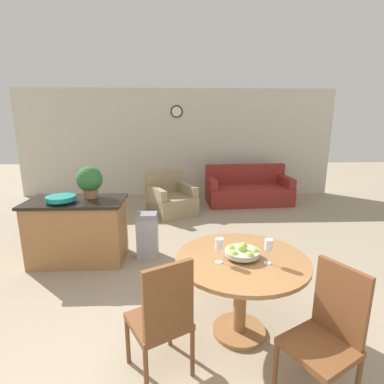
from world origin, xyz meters
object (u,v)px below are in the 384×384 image
(wine_glass_left, at_px, (219,245))
(armchair, at_px, (170,200))
(kitchen_island, at_px, (78,231))
(trash_bin, at_px, (147,235))
(couch, at_px, (248,190))
(potted_plant, at_px, (90,181))
(dining_chair_near_left, at_px, (163,316))
(dining_chair_near_right, at_px, (328,331))
(dining_table, at_px, (241,275))
(fruit_bowl, at_px, (242,252))
(teal_bowl, at_px, (61,198))
(wine_glass_right, at_px, (269,246))

(wine_glass_left, bearing_deg, armchair, 98.08)
(kitchen_island, bearing_deg, trash_bin, 5.58)
(couch, bearing_deg, potted_plant, -140.06)
(trash_bin, relative_size, couch, 0.33)
(wine_glass_left, bearing_deg, dining_chair_near_left, -139.91)
(dining_chair_near_right, relative_size, wine_glass_left, 4.61)
(wine_glass_left, bearing_deg, dining_table, 19.99)
(dining_table, height_order, fruit_bowl, fruit_bowl)
(wine_glass_left, distance_m, armchair, 3.91)
(dining_chair_near_left, xyz_separation_m, armchair, (-0.08, 4.21, -0.25))
(dining_chair_near_left, distance_m, teal_bowl, 2.45)
(armchair, bearing_deg, trash_bin, -124.18)
(fruit_bowl, bearing_deg, dining_table, 85.31)
(kitchen_island, bearing_deg, fruit_bowl, -38.55)
(dining_chair_near_right, height_order, kitchen_island, dining_chair_near_right)
(dining_chair_near_left, distance_m, armchair, 4.22)
(kitchen_island, relative_size, teal_bowl, 3.44)
(armchair, bearing_deg, fruit_bowl, -105.36)
(teal_bowl, bearing_deg, armchair, 58.99)
(dining_table, relative_size, couch, 0.59)
(dining_table, xyz_separation_m, dining_chair_near_left, (-0.68, -0.47, -0.05))
(dining_chair_near_left, xyz_separation_m, potted_plant, (-1.12, 2.17, 0.59))
(dining_chair_near_right, distance_m, trash_bin, 2.79)
(fruit_bowl, distance_m, wine_glass_left, 0.25)
(dining_table, xyz_separation_m, armchair, (-0.76, 3.74, -0.30))
(dining_chair_near_left, distance_m, wine_glass_left, 0.72)
(teal_bowl, bearing_deg, dining_chair_near_left, -53.30)
(wine_glass_right, height_order, potted_plant, potted_plant)
(trash_bin, relative_size, armchair, 0.55)
(wine_glass_left, distance_m, kitchen_island, 2.46)
(potted_plant, bearing_deg, couch, 43.92)
(wine_glass_left, bearing_deg, couch, 74.20)
(fruit_bowl, bearing_deg, wine_glass_right, -29.37)
(kitchen_island, xyz_separation_m, couch, (3.05, 2.90, -0.15))
(trash_bin, xyz_separation_m, armchair, (0.27, 2.07, -0.03))
(dining_chair_near_left, bearing_deg, couch, 41.50)
(fruit_bowl, bearing_deg, dining_chair_near_left, -145.43)
(teal_bowl, bearing_deg, fruit_bowl, -34.64)
(dining_table, bearing_deg, couch, 76.51)
(dining_chair_near_right, bearing_deg, armchair, -13.45)
(dining_chair_near_right, bearing_deg, kitchen_island, 18.39)
(teal_bowl, bearing_deg, wine_glass_left, -38.96)
(fruit_bowl, relative_size, wine_glass_left, 1.40)
(trash_bin, bearing_deg, armchair, 82.61)
(dining_chair_near_left, xyz_separation_m, wine_glass_right, (0.88, 0.36, 0.39))
(fruit_bowl, height_order, teal_bowl, teal_bowl)
(armchair, bearing_deg, wine_glass_right, -102.87)
(armchair, bearing_deg, dining_table, -105.35)
(fruit_bowl, relative_size, potted_plant, 0.70)
(dining_chair_near_left, height_order, wine_glass_right, dining_chair_near_left)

